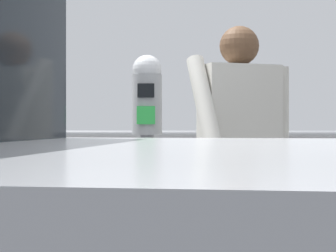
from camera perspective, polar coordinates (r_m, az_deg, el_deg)
parking_meter at (r=2.91m, az=-2.10°, el=-1.18°), size 0.15×0.16×1.40m
pedestrian_at_meter at (r=3.08m, az=7.15°, el=-2.91°), size 0.56×0.58×1.58m
background_railing at (r=4.46m, az=-3.83°, el=-4.07°), size 24.06×0.06×1.01m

